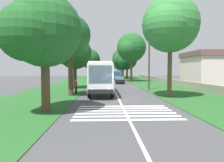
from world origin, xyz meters
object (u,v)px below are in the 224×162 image
(roadside_tree_left_0, at_px, (95,61))
(roadside_tree_right_3, at_px, (122,59))
(roadside_tree_left_1, at_px, (89,59))
(roadside_tree_right_1, at_px, (121,62))
(trailing_car_0, at_px, (120,80))
(roadside_tree_right_2, at_px, (127,60))
(utility_pole, at_px, (149,57))
(coach_bus, at_px, (101,76))
(roadside_tree_left_2, at_px, (43,33))
(roadside_tree_right_0, at_px, (131,48))
(roadside_tree_left_4, at_px, (69,36))
(trailing_minibus_0, at_px, (116,74))
(roadside_tree_left_3, at_px, (74,54))
(trailing_car_1, at_px, (103,78))
(roadside_building, at_px, (209,68))
(pedestrian, at_px, (76,87))
(roadside_tree_right_4, at_px, (168,26))

(roadside_tree_left_0, xyz_separation_m, roadside_tree_right_3, (-13.13, -10.10, -0.00))
(roadside_tree_left_1, height_order, roadside_tree_right_1, roadside_tree_left_1)
(trailing_car_0, relative_size, roadside_tree_right_2, 0.48)
(utility_pole, bearing_deg, coach_bus, 122.07)
(coach_bus, relative_size, roadside_tree_left_2, 1.39)
(roadside_tree_right_0, bearing_deg, roadside_tree_left_4, 159.42)
(coach_bus, bearing_deg, roadside_tree_left_4, 119.10)
(roadside_tree_left_4, bearing_deg, roadside_tree_right_3, -11.86)
(trailing_minibus_0, relative_size, roadside_tree_left_0, 0.69)
(roadside_tree_left_3, distance_m, roadside_tree_right_3, 40.01)
(trailing_car_0, height_order, trailing_minibus_0, trailing_minibus_0)
(trailing_car_1, distance_m, roadside_tree_left_4, 30.33)
(trailing_minibus_0, distance_m, roadside_tree_right_0, 12.87)
(trailing_minibus_0, height_order, roadside_tree_right_1, roadside_tree_right_1)
(roadside_tree_left_2, xyz_separation_m, roadside_tree_right_0, (36.20, -10.62, 2.71))
(roadside_tree_left_4, xyz_separation_m, roadside_tree_right_3, (48.06, -10.09, -0.13))
(roadside_tree_right_2, relative_size, roadside_tree_right_3, 0.88)
(roadside_tree_left_0, xyz_separation_m, roadside_tree_left_4, (-61.20, -0.01, 0.13))
(roadside_tree_left_3, bearing_deg, roadside_tree_left_4, -175.05)
(roadside_tree_left_4, bearing_deg, roadside_tree_left_2, 178.03)
(utility_pole, distance_m, roadside_building, 18.27)
(roadside_tree_left_2, height_order, roadside_tree_right_1, roadside_tree_right_1)
(trailing_minibus_0, xyz_separation_m, roadside_tree_right_3, (9.91, -2.77, 4.86))
(roadside_tree_right_1, height_order, roadside_tree_right_3, roadside_tree_right_3)
(roadside_building, bearing_deg, roadside_tree_right_2, 32.16)
(roadside_tree_left_0, bearing_deg, trailing_car_0, -170.24)
(roadside_tree_left_1, height_order, roadside_tree_left_2, roadside_tree_left_1)
(coach_bus, bearing_deg, trailing_car_1, -0.28)
(coach_bus, relative_size, trailing_car_0, 2.60)
(roadside_tree_left_1, relative_size, pedestrian, 5.93)
(roadside_tree_left_1, bearing_deg, pedestrian, -177.93)
(trailing_car_0, bearing_deg, roadside_tree_left_0, 9.76)
(trailing_car_0, relative_size, roadside_tree_right_0, 0.37)
(roadside_tree_left_3, bearing_deg, roadside_tree_right_3, -15.84)
(roadside_tree_left_0, distance_m, roadside_tree_right_1, 10.57)
(roadside_tree_left_3, bearing_deg, roadside_tree_right_4, -134.36)
(roadside_tree_left_1, bearing_deg, roadside_tree_left_2, -179.06)
(roadside_tree_left_0, bearing_deg, roadside_tree_right_2, -153.85)
(trailing_car_1, relative_size, roadside_tree_right_1, 0.44)
(roadside_tree_left_0, distance_m, roadside_tree_right_2, 24.14)
(roadside_tree_left_2, distance_m, roadside_tree_right_4, 13.16)
(roadside_tree_left_3, relative_size, roadside_tree_right_3, 0.79)
(roadside_tree_right_1, bearing_deg, utility_pole, 179.63)
(trailing_minibus_0, xyz_separation_m, utility_pole, (-32.01, -2.88, 3.10))
(roadside_tree_left_2, bearing_deg, roadside_tree_right_4, -56.29)
(pedestrian, bearing_deg, trailing_car_1, -6.45)
(coach_bus, bearing_deg, roadside_tree_right_4, -116.15)
(trailing_car_1, xyz_separation_m, pedestrian, (-27.87, 3.15, 0.24))
(roadside_tree_left_3, xyz_separation_m, utility_pole, (-3.44, -11.03, -0.73))
(coach_bus, bearing_deg, roadside_tree_right_3, -8.15)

